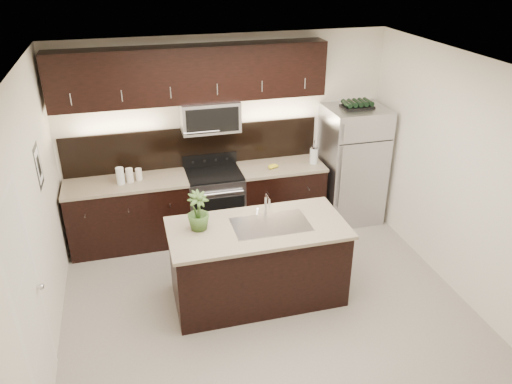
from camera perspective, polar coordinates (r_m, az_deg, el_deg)
ground at (r=5.90m, az=1.02°, el=-12.45°), size 4.50×4.50×0.00m
room_walls at (r=4.95m, az=0.05°, el=2.51°), size 4.52×4.02×2.71m
counter_run at (r=6.96m, az=-6.39°, el=-1.45°), size 3.51×0.65×0.94m
upper_fixtures at (r=6.50m, az=-7.11°, el=12.30°), size 3.49×0.40×1.66m
island at (r=5.72m, az=0.19°, el=-8.00°), size 1.96×0.96×0.94m
sink_faucet at (r=5.50m, az=1.68°, el=-3.55°), size 0.84×0.50×0.28m
refrigerator at (r=7.34m, az=10.89°, el=3.07°), size 0.82×0.74×1.70m
wine_rack at (r=7.04m, az=11.51°, el=9.79°), size 0.42×0.26×0.10m
plant at (r=5.35m, az=-6.64°, el=-2.19°), size 0.32×0.32×0.43m
canisters at (r=6.64m, az=-14.49°, el=1.85°), size 0.33×0.16×0.22m
french_press at (r=7.04m, az=6.62°, el=4.25°), size 0.12×0.12×0.34m
bananas at (r=6.86m, az=1.61°, el=2.88°), size 0.20×0.18×0.05m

